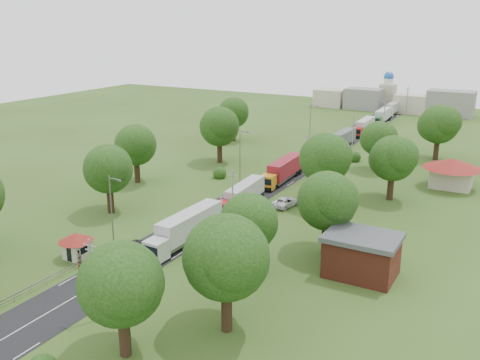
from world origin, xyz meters
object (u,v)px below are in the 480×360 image
Objects in this scene: guard_booth at (76,243)px; car_lane_front at (131,246)px; pedestrian_near at (80,269)px; boom_barrier at (112,261)px; info_sign at (331,151)px; car_lane_mid at (170,231)px; truck_0 at (186,228)px.

guard_booth is 0.97× the size of car_lane_front.
car_lane_front is 8.52m from pedestrian_near.
car_lane_front is (-1.24, 5.00, -0.12)m from boom_barrier.
pedestrian_near reaches higher than car_lane_front.
guard_booth is 61.27m from info_sign.
car_lane_mid is at bearing -97.28° from info_sign.
truck_0 is 3.37× the size of car_lane_front.
info_sign reaches higher than boom_barrier.
car_lane_mid is (-6.20, -48.51, -2.17)m from info_sign.
info_sign reaches higher than car_lane_front.
truck_0 is at bearing 69.37° from pedestrian_near.
truck_0 is 7.68m from car_lane_front.
guard_booth is 14.33m from truck_0.
car_lane_mid reaches higher than car_lane_front.
boom_barrier is 60.39m from info_sign.
info_sign reaches higher than guard_booth.
boom_barrier is 3.94m from pedestrian_near.
boom_barrier is 11.39m from truck_0.
car_lane_front is (-4.96, -5.68, -1.47)m from truck_0.
truck_0 is 8.42× the size of pedestrian_near.
info_sign reaches higher than pedestrian_near.
guard_booth is 6.94m from car_lane_front.
pedestrian_near is (-1.80, -3.50, 0.02)m from boom_barrier.
info_sign is at bearing -100.58° from car_lane_front.
guard_booth reaches higher than car_lane_front.
car_lane_front is at bearing 47.40° from guard_booth.
car_lane_mid is at bearing 82.45° from pedestrian_near.
guard_booth reaches higher than car_lane_mid.
guard_booth is 1.07× the size of info_sign.
boom_barrier is 5.08× the size of pedestrian_near.
boom_barrier is 0.60× the size of truck_0.
info_sign is 64.08m from pedestrian_near.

